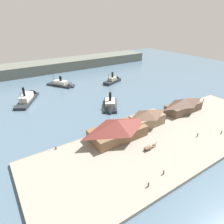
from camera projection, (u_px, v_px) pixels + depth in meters
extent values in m
plane|color=slate|center=(135.00, 118.00, 93.98)|extent=(320.00, 320.00, 0.00)
cube|color=gray|center=(170.00, 139.00, 77.21)|extent=(110.00, 36.00, 1.20)
cube|color=slate|center=(140.00, 120.00, 91.06)|extent=(110.00, 0.80, 1.00)
cube|color=brown|center=(118.00, 133.00, 76.17)|extent=(21.60, 10.95, 4.14)
pyramid|color=maroon|center=(118.00, 124.00, 74.53)|extent=(22.03, 11.49, 3.28)
cube|color=#847056|center=(147.00, 120.00, 84.91)|extent=(14.46, 7.63, 4.52)
pyramid|color=brown|center=(148.00, 113.00, 83.42)|extent=(14.75, 8.01, 2.22)
cube|color=brown|center=(183.00, 108.00, 96.82)|extent=(19.17, 7.83, 4.08)
pyramid|color=#473328|center=(184.00, 101.00, 95.36)|extent=(19.55, 8.22, 2.52)
cube|color=brown|center=(148.00, 148.00, 69.37)|extent=(2.85, 1.35, 0.50)
cylinder|color=#4C3828|center=(145.00, 148.00, 69.56)|extent=(1.20, 0.10, 1.20)
cylinder|color=#4C3828|center=(148.00, 150.00, 68.55)|extent=(1.20, 0.10, 1.20)
ellipsoid|color=#7A6651|center=(154.00, 145.00, 70.65)|extent=(2.00, 0.70, 0.90)
ellipsoid|color=#7A6651|center=(156.00, 142.00, 70.95)|extent=(0.70, 0.32, 0.44)
cylinder|color=#7A6651|center=(155.00, 145.00, 71.36)|extent=(0.16, 0.16, 1.00)
cylinder|color=#7A6651|center=(156.00, 146.00, 71.06)|extent=(0.16, 0.16, 1.00)
cylinder|color=#7A6651|center=(152.00, 146.00, 70.77)|extent=(0.16, 0.16, 1.00)
cylinder|color=#7A6651|center=(153.00, 147.00, 70.47)|extent=(0.16, 0.16, 1.00)
cylinder|color=#6B5B4C|center=(204.00, 100.00, 108.60)|extent=(0.43, 0.43, 1.47)
sphere|color=#CCA889|center=(204.00, 99.00, 108.22)|extent=(0.27, 0.27, 0.27)
cylinder|color=#6B5B4C|center=(222.00, 132.00, 79.04)|extent=(0.38, 0.38, 1.31)
sphere|color=#CCA889|center=(222.00, 131.00, 78.69)|extent=(0.24, 0.24, 0.24)
cylinder|color=#4C3D33|center=(164.00, 172.00, 58.82)|extent=(0.40, 0.40, 1.37)
sphere|color=#CCA889|center=(164.00, 170.00, 58.46)|extent=(0.25, 0.25, 0.25)
cylinder|color=#3D4C42|center=(198.00, 135.00, 77.17)|extent=(0.41, 0.41, 1.39)
sphere|color=#CCA889|center=(198.00, 133.00, 76.81)|extent=(0.25, 0.25, 0.25)
cylinder|color=#4C3D33|center=(148.00, 185.00, 54.52)|extent=(0.42, 0.42, 1.42)
sphere|color=#CCA889|center=(149.00, 182.00, 54.15)|extent=(0.26, 0.26, 0.26)
cylinder|color=black|center=(191.00, 102.00, 106.43)|extent=(0.44, 0.44, 0.90)
cylinder|color=black|center=(56.00, 148.00, 69.90)|extent=(0.44, 0.44, 0.90)
cube|color=#23282D|center=(110.00, 105.00, 105.50)|extent=(15.32, 18.39, 1.44)
cone|color=#23282D|center=(110.00, 112.00, 97.68)|extent=(6.94, 6.03, 6.24)
cube|color=beige|center=(110.00, 102.00, 104.74)|extent=(9.05, 10.06, 2.00)
cylinder|color=black|center=(110.00, 97.00, 103.05)|extent=(1.32, 1.32, 4.60)
cylinder|color=brown|center=(110.00, 95.00, 108.43)|extent=(0.24, 0.24, 6.51)
cube|color=#23282D|center=(112.00, 82.00, 142.20)|extent=(16.16, 10.56, 1.95)
cone|color=#23282D|center=(118.00, 79.00, 147.80)|extent=(4.32, 5.48, 4.80)
cube|color=#B2A893|center=(112.00, 79.00, 141.31)|extent=(7.14, 5.91, 2.10)
cylinder|color=black|center=(112.00, 75.00, 140.22)|extent=(1.47, 1.47, 3.60)
cylinder|color=brown|center=(108.00, 78.00, 137.06)|extent=(0.24, 0.24, 6.12)
cube|color=#23282D|center=(61.00, 85.00, 136.72)|extent=(15.88, 19.75, 1.21)
cone|color=#23282D|center=(72.00, 87.00, 133.15)|extent=(7.03, 6.16, 6.15)
cube|color=silver|center=(60.00, 82.00, 135.94)|extent=(8.65, 10.11, 2.31)
cylinder|color=black|center=(60.00, 79.00, 134.56)|extent=(1.67, 1.67, 3.19)
cylinder|color=brown|center=(53.00, 79.00, 137.25)|extent=(0.24, 0.24, 6.05)
cube|color=#23282D|center=(27.00, 101.00, 111.05)|extent=(17.37, 23.07, 1.42)
cone|color=#23282D|center=(34.00, 93.00, 121.39)|extent=(7.09, 6.53, 5.78)
cube|color=silver|center=(26.00, 97.00, 110.09)|extent=(9.55, 11.94, 2.93)
cylinder|color=black|center=(24.00, 92.00, 106.41)|extent=(1.23, 1.23, 4.91)
cylinder|color=brown|center=(21.00, 99.00, 103.03)|extent=(0.24, 0.24, 6.85)
cube|color=#60665B|center=(56.00, 65.00, 174.70)|extent=(180.00, 24.00, 8.00)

